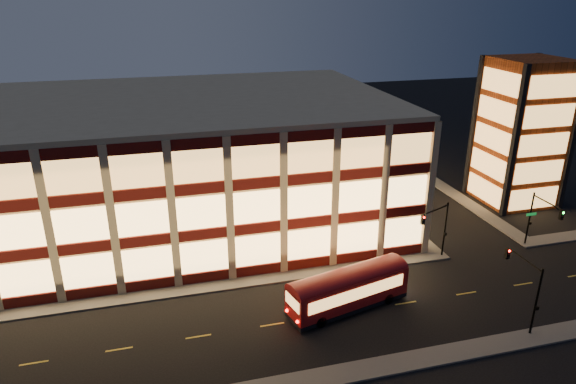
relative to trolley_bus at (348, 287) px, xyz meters
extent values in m
plane|color=black|center=(-10.81, 5.29, -2.03)|extent=(200.00, 200.00, 0.00)
cube|color=#514F4C|center=(-13.81, 6.29, -1.96)|extent=(54.00, 2.00, 0.15)
cube|color=#514F4C|center=(12.19, 22.29, -1.96)|extent=(2.00, 30.00, 0.15)
cube|color=#514F4C|center=(29.19, 6.29, -1.96)|extent=(14.00, 2.00, 0.15)
cube|color=#514F4C|center=(23.19, 22.29, -1.96)|extent=(2.00, 30.00, 0.15)
cube|color=tan|center=(-13.81, 22.29, 4.97)|extent=(50.00, 30.00, 14.00)
cube|color=tan|center=(-13.81, 22.29, 12.22)|extent=(50.40, 30.40, 0.50)
cube|color=#470C0A|center=(-13.81, 7.17, -1.38)|extent=(50.10, 0.25, 1.00)
cube|color=#FFC26B|center=(-13.81, 7.19, 0.72)|extent=(49.00, 0.20, 3.00)
cube|color=#470C0A|center=(11.31, 22.29, -1.38)|extent=(0.25, 30.10, 1.00)
cube|color=#FFC26B|center=(11.29, 22.29, 0.72)|extent=(0.20, 29.00, 3.00)
cube|color=#470C0A|center=(-13.81, 7.17, 3.02)|extent=(50.10, 0.25, 1.00)
cube|color=#FFC26B|center=(-13.81, 7.19, 5.12)|extent=(49.00, 0.20, 3.00)
cube|color=#470C0A|center=(11.31, 22.29, 3.02)|extent=(0.25, 30.10, 1.00)
cube|color=#FFC26B|center=(11.29, 22.29, 5.12)|extent=(0.20, 29.00, 3.00)
cube|color=#470C0A|center=(-13.81, 7.17, 7.42)|extent=(50.10, 0.25, 1.00)
cube|color=#FFC26B|center=(-13.81, 7.19, 9.52)|extent=(49.00, 0.20, 3.00)
cube|color=#470C0A|center=(11.31, 22.29, 7.42)|extent=(0.25, 30.10, 1.00)
cube|color=#FFC26B|center=(11.29, 22.29, 9.52)|extent=(0.20, 29.00, 3.00)
cube|color=#8C3814|center=(29.19, 17.29, 6.97)|extent=(8.00, 8.00, 18.00)
cube|color=black|center=(25.19, 13.29, 6.97)|extent=(0.60, 0.60, 18.00)
cube|color=black|center=(33.19, 13.29, 6.97)|extent=(0.60, 0.60, 18.00)
cube|color=black|center=(25.19, 21.29, 6.97)|extent=(0.60, 0.60, 18.00)
cube|color=black|center=(33.19, 21.29, 6.97)|extent=(0.60, 0.60, 18.00)
cube|color=#F6AC56|center=(29.19, 13.21, -0.23)|extent=(6.60, 0.16, 2.60)
cube|color=#F6AC56|center=(25.11, 17.29, -0.23)|extent=(0.16, 6.60, 2.60)
cube|color=#F6AC56|center=(29.19, 13.21, 3.17)|extent=(6.60, 0.16, 2.60)
cube|color=#F6AC56|center=(25.11, 17.29, 3.17)|extent=(0.16, 6.60, 2.60)
cube|color=#F6AC56|center=(29.19, 13.21, 6.57)|extent=(6.60, 0.16, 2.60)
cube|color=#F6AC56|center=(25.11, 17.29, 6.57)|extent=(0.16, 6.60, 2.60)
cube|color=#F6AC56|center=(29.19, 13.21, 9.97)|extent=(6.60, 0.16, 2.60)
cube|color=#F6AC56|center=(25.11, 17.29, 9.97)|extent=(0.16, 6.60, 2.60)
cube|color=#F6AC56|center=(29.19, 13.21, 13.37)|extent=(6.60, 0.16, 2.60)
cube|color=#F6AC56|center=(25.11, 17.29, 13.37)|extent=(0.16, 6.60, 2.60)
cylinder|color=black|center=(12.69, 6.09, 0.97)|extent=(0.18, 0.18, 6.00)
cylinder|color=black|center=(10.94, 5.34, 3.67)|extent=(3.56, 1.63, 0.14)
cube|color=black|center=(9.19, 4.59, 3.17)|extent=(0.32, 0.32, 0.95)
sphere|color=#FF0C05|center=(9.19, 4.41, 3.47)|extent=(0.20, 0.20, 0.20)
cube|color=black|center=(12.69, 5.89, 0.57)|extent=(0.25, 0.18, 0.28)
cylinder|color=black|center=(22.69, 6.09, 0.97)|extent=(0.18, 0.18, 6.00)
cylinder|color=black|center=(22.69, 4.09, 3.67)|extent=(0.14, 4.00, 0.14)
cube|color=black|center=(22.69, 2.09, 3.17)|extent=(0.32, 0.32, 0.95)
sphere|color=#0CFF26|center=(22.69, 1.91, 3.47)|extent=(0.20, 0.20, 0.20)
cube|color=black|center=(22.69, 5.89, 0.57)|extent=(0.25, 0.18, 0.28)
cube|color=#0C7226|center=(22.69, 5.94, 1.57)|extent=(1.20, 0.06, 0.28)
cylinder|color=black|center=(12.69, -7.21, 0.97)|extent=(0.18, 0.18, 6.00)
cylinder|color=black|center=(12.69, -5.21, 3.67)|extent=(0.14, 4.00, 0.14)
cube|color=black|center=(12.69, -3.21, 3.17)|extent=(0.32, 0.32, 0.95)
sphere|color=#FF0C05|center=(12.69, -3.39, 3.47)|extent=(0.20, 0.20, 0.20)
cube|color=black|center=(12.69, -7.41, 0.57)|extent=(0.25, 0.18, 0.28)
cube|color=#8D0709|center=(0.00, 0.00, -0.19)|extent=(11.15, 5.22, 2.49)
cube|color=black|center=(0.00, 0.00, -1.65)|extent=(11.15, 5.22, 0.38)
cylinder|color=black|center=(-3.08, -1.99, -1.54)|extent=(1.02, 0.55, 0.97)
cylinder|color=black|center=(-3.65, 0.32, -1.54)|extent=(1.02, 0.55, 0.97)
cylinder|color=black|center=(3.65, -0.32, -1.54)|extent=(1.02, 0.55, 0.97)
cylinder|color=black|center=(3.08, 1.99, -1.54)|extent=(1.02, 0.55, 0.97)
cube|color=#F6AC56|center=(0.33, -1.34, 0.13)|extent=(9.26, 2.34, 1.08)
cube|color=#F6AC56|center=(-0.33, 1.34, 0.13)|extent=(9.26, 2.34, 1.08)
camera|label=1|loc=(-14.56, -34.81, 23.58)|focal=32.00mm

